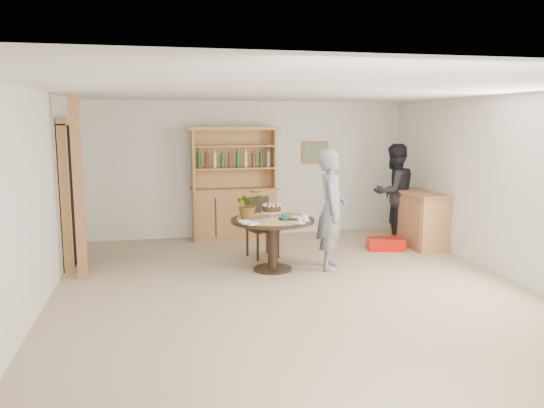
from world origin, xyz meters
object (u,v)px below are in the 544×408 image
Objects in this scene: dining_chair at (260,223)px; teen_boy at (332,210)px; dining_table at (273,229)px; red_suitcase at (385,244)px; hutch at (234,201)px; sideboard at (419,219)px; adult_person at (394,192)px.

teen_boy is (0.87, -0.93, 0.34)m from dining_chair.
dining_table is 1.78× the size of red_suitcase.
teen_boy is at bearing -64.66° from hutch.
sideboard is 1.05× the size of dining_table.
dining_chair is 0.54× the size of adult_person.
dining_table is 0.69× the size of teen_boy.
hutch reaches higher than teen_boy.
dining_chair is 2.19m from red_suitcase.
red_suitcase is (2.36, -1.39, -0.59)m from hutch.
dining_table is at bearing 14.41° from adult_person.
red_suitcase is (2.12, 0.81, -0.50)m from dining_table.
teen_boy is (1.09, -2.30, 0.18)m from hutch.
dining_table is (-2.80, -0.96, 0.13)m from sideboard.
dining_chair is 2.67m from adult_person.
hutch reaches higher than adult_person.
dining_chair is 1.40× the size of red_suitcase.
sideboard is 0.72× the size of teen_boy.
hutch reaches higher than dining_chair.
adult_person reaches higher than dining_table.
red_suitcase is at bearing -33.23° from teen_boy.
red_suitcase is (2.14, -0.02, -0.43)m from dining_chair.
teen_boy is 1.74m from red_suitcase.
sideboard is at bearing 18.85° from dining_table.
adult_person reaches higher than dining_chair.
hutch is 1.70× the size of dining_table.
sideboard is 0.72× the size of adult_person.
sideboard is 0.79m from red_suitcase.
red_suitcase is at bearing -30.55° from hutch.
teen_boy reaches higher than sideboard.
sideboard is (3.04, -1.24, -0.22)m from hutch.
sideboard is 2.83m from dining_chair.
hutch is 2.80m from red_suitcase.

